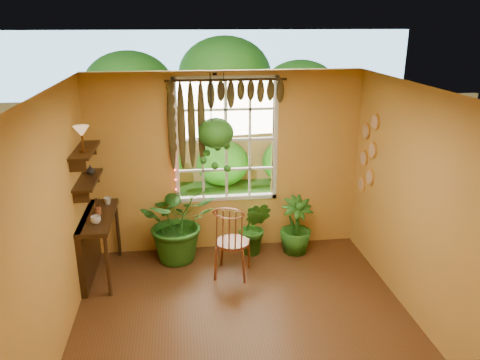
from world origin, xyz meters
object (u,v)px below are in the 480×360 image
object	(u,v)px
windsor_chair	(232,252)
potted_plant_left	(179,221)
potted_plant_mid	(255,228)
hanging_basket	(216,135)
counter_ledge	(92,239)

from	to	relation	value
windsor_chair	potted_plant_left	xyz separation A→B (m)	(-0.71, 0.57, 0.25)
potted_plant_left	potted_plant_mid	xyz separation A→B (m)	(1.12, 0.01, -0.18)
windsor_chair	hanging_basket	bearing A→B (deg)	120.63
potted_plant_left	counter_ledge	bearing A→B (deg)	-164.51
potted_plant_mid	hanging_basket	bearing A→B (deg)	171.49
potted_plant_left	potted_plant_mid	size ratio (longest dim) A/B	1.41
windsor_chair	potted_plant_mid	bearing A→B (deg)	73.75
hanging_basket	counter_ledge	bearing A→B (deg)	-166.52
hanging_basket	potted_plant_left	bearing A→B (deg)	-170.80
counter_ledge	windsor_chair	size ratio (longest dim) A/B	0.97
potted_plant_left	windsor_chair	bearing A→B (deg)	-39.04
counter_ledge	potted_plant_mid	size ratio (longest dim) A/B	1.39
counter_ledge	potted_plant_left	bearing A→B (deg)	15.49
windsor_chair	potted_plant_mid	size ratio (longest dim) A/B	1.43
windsor_chair	potted_plant_mid	distance (m)	0.72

